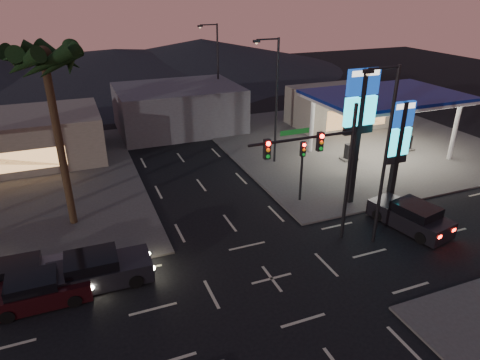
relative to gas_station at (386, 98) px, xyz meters
name	(u,v)px	position (x,y,z in m)	size (l,w,h in m)	color
ground	(272,279)	(-16.00, -12.00, -5.08)	(140.00, 140.00, 0.00)	black
corner_lot_ne	(350,141)	(0.00, 4.00, -5.02)	(24.00, 24.00, 0.12)	#47443F
gas_station	(386,98)	(0.00, 0.00, 0.00)	(12.20, 8.20, 5.47)	silver
convenience_store	(340,107)	(2.00, 9.00, -3.08)	(10.00, 6.00, 4.00)	#726B5B
pylon_sign_tall	(360,111)	(-7.50, -6.50, 1.31)	(2.20, 0.35, 9.00)	black
pylon_sign_short	(399,138)	(-5.00, -7.50, -0.42)	(1.60, 0.35, 7.00)	black
traffic_signal_mast	(323,159)	(-12.24, -10.01, 0.15)	(6.10, 0.39, 8.00)	black
pedestal_signal	(302,162)	(-10.50, -5.02, -2.16)	(0.32, 0.39, 4.30)	black
streetlight_near	(384,148)	(-9.21, -11.00, 0.64)	(2.14, 0.25, 10.00)	black
streetlight_mid	(274,95)	(-9.21, 2.00, 0.64)	(2.14, 0.25, 10.00)	black
streetlight_far	(216,66)	(-9.21, 16.00, 0.64)	(2.14, 0.25, 10.00)	black
palm_a	(46,70)	(-25.00, -2.50, 4.35)	(4.41, 4.41, 10.86)	black
building_far_mid	(178,108)	(-14.00, 14.00, -2.88)	(12.00, 9.00, 4.40)	#4C4C51
hill_right	(202,53)	(-1.00, 48.00, -2.58)	(50.00, 50.00, 5.00)	black
hill_center	(116,61)	(-16.00, 48.00, -3.08)	(60.00, 60.00, 4.00)	black
car_lane_a_front	(99,270)	(-24.05, -9.13, -4.32)	(5.10, 2.23, 1.65)	black
car_lane_a_mid	(39,291)	(-26.73, -9.61, -4.40)	(4.53, 1.93, 1.47)	black
car_lane_b_front	(25,274)	(-27.43, -7.86, -4.46)	(4.18, 1.87, 1.34)	#575759
suv_station	(411,216)	(-6.01, -10.58, -4.32)	(3.00, 5.22, 1.64)	black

